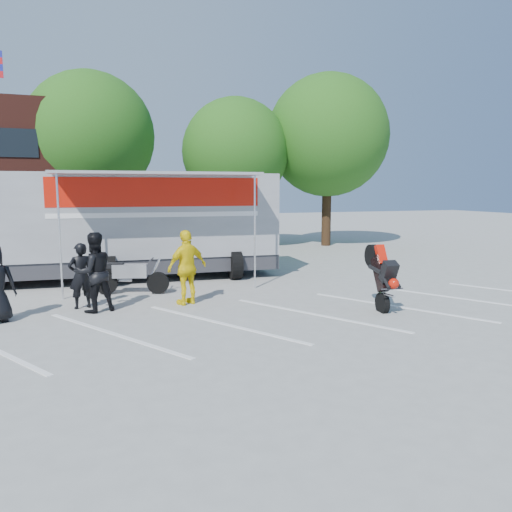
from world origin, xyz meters
TOP-DOWN VIEW (x-y plane):
  - ground at (0.00, 0.00)m, footprint 100.00×100.00m
  - parking_bay_lines at (0.00, 1.00)m, footprint 18.09×13.33m
  - tree_left at (-2.00, 16.00)m, footprint 6.12×6.12m
  - tree_mid at (5.00, 15.00)m, footprint 5.44×5.44m
  - tree_right at (10.00, 14.50)m, footprint 6.46×6.46m
  - transporter_truck at (-1.30, 7.63)m, footprint 11.57×6.14m
  - parked_motorcycle at (-1.36, 5.03)m, footprint 2.30×1.33m
  - stunt_bike_rider at (4.34, 1.23)m, footprint 0.90×1.63m
  - spectator_leather_b at (-2.78, 3.68)m, footprint 0.70×0.55m
  - spectator_leather_c at (-2.47, 3.16)m, footprint 1.16×1.02m
  - spectator_hivis at (-0.11, 3.20)m, footprint 1.27×0.88m

SIDE VIEW (x-z plane):
  - ground at x=0.00m, z-range 0.00..0.00m
  - transporter_truck at x=-1.30m, z-range -1.79..1.79m
  - parked_motorcycle at x=-1.36m, z-range -0.57..0.57m
  - stunt_bike_rider at x=4.34m, z-range -0.92..0.92m
  - parking_bay_lines at x=0.00m, z-range 0.00..0.01m
  - spectator_leather_b at x=-2.78m, z-range 0.00..1.70m
  - spectator_hivis at x=-0.11m, z-range 0.00..1.99m
  - spectator_leather_c at x=-2.47m, z-range 0.00..2.00m
  - tree_mid at x=5.00m, z-range 1.10..8.78m
  - tree_left at x=-2.00m, z-range 1.25..9.89m
  - tree_right at x=10.00m, z-range 1.32..10.44m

